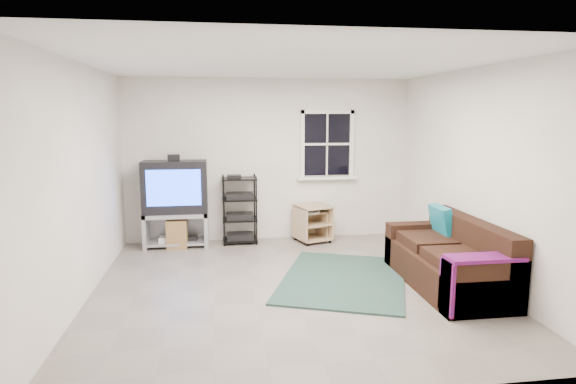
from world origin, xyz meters
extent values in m
plane|color=slate|center=(0.00, 0.00, 0.00)|extent=(4.60, 4.60, 0.00)
plane|color=white|center=(0.00, 0.00, 2.60)|extent=(4.60, 4.60, 0.00)
plane|color=white|center=(0.00, 2.30, 1.30)|extent=(4.60, 0.00, 4.60)
plane|color=white|center=(0.00, -2.30, 1.30)|extent=(4.60, 0.00, 4.60)
plane|color=white|center=(-2.30, 0.00, 1.30)|extent=(0.00, 4.60, 4.60)
plane|color=white|center=(2.30, 0.00, 1.30)|extent=(0.00, 4.60, 4.60)
cube|color=black|center=(0.95, 2.28, 1.55)|extent=(0.80, 0.01, 1.02)
cube|color=white|center=(0.95, 2.26, 2.07)|extent=(0.88, 0.06, 0.06)
cube|color=white|center=(0.95, 2.25, 1.00)|extent=(0.98, 0.14, 0.05)
cube|color=white|center=(0.54, 2.26, 1.55)|extent=(0.06, 0.06, 1.10)
cube|color=white|center=(1.36, 2.26, 1.55)|extent=(0.06, 0.06, 1.10)
cube|color=white|center=(0.95, 2.27, 1.55)|extent=(0.78, 0.04, 0.04)
cube|color=#9F9FA7|center=(-1.48, 2.03, 0.51)|extent=(0.97, 0.49, 0.06)
cube|color=#9F9FA7|center=(-1.94, 2.03, 0.27)|extent=(0.06, 0.49, 0.54)
cube|color=#9F9FA7|center=(-1.03, 2.03, 0.27)|extent=(0.06, 0.49, 0.54)
cube|color=#9F9FA7|center=(-1.48, 2.03, 0.07)|extent=(0.86, 0.45, 0.04)
cube|color=#9F9FA7|center=(-1.48, 2.25, 0.27)|extent=(0.97, 0.04, 0.54)
cube|color=silver|center=(-1.60, 1.99, 0.13)|extent=(0.29, 0.23, 0.08)
cube|color=black|center=(-1.27, 2.03, 0.12)|extent=(0.19, 0.18, 0.06)
cube|color=black|center=(-1.48, 2.03, 0.93)|extent=(0.97, 0.41, 0.80)
cube|color=#1E47FB|center=(-1.48, 1.82, 0.95)|extent=(0.80, 0.01, 0.54)
cube|color=black|center=(-1.48, 2.03, 1.38)|extent=(0.18, 0.13, 0.10)
cylinder|color=black|center=(-0.75, 1.91, 0.54)|extent=(0.02, 0.02, 1.09)
cylinder|color=black|center=(-0.24, 1.91, 0.54)|extent=(0.02, 0.02, 1.09)
cylinder|color=black|center=(-0.75, 2.26, 0.54)|extent=(0.02, 0.02, 1.09)
cylinder|color=black|center=(-0.24, 2.26, 0.54)|extent=(0.02, 0.02, 1.09)
cube|color=black|center=(-0.50, 2.08, 0.05)|extent=(0.54, 0.39, 0.02)
cube|color=black|center=(-0.50, 2.08, 0.10)|extent=(0.42, 0.32, 0.09)
cube|color=black|center=(-0.50, 2.08, 0.38)|extent=(0.54, 0.39, 0.02)
cube|color=black|center=(-0.50, 2.08, 0.43)|extent=(0.42, 0.32, 0.09)
cube|color=black|center=(-0.50, 2.08, 0.71)|extent=(0.54, 0.39, 0.02)
cube|color=black|center=(-0.50, 2.08, 0.76)|extent=(0.42, 0.32, 0.09)
cube|color=black|center=(-0.50, 2.08, 1.04)|extent=(0.54, 0.39, 0.02)
cube|color=tan|center=(0.67, 1.98, 0.58)|extent=(0.63, 0.63, 0.02)
cube|color=tan|center=(0.67, 1.98, 0.06)|extent=(0.63, 0.63, 0.02)
cube|color=tan|center=(0.44, 1.91, 0.32)|extent=(0.18, 0.48, 0.54)
cube|color=tan|center=(0.89, 2.06, 0.32)|extent=(0.18, 0.48, 0.54)
cube|color=tan|center=(0.59, 2.21, 0.32)|extent=(0.44, 0.16, 0.54)
cube|color=tan|center=(0.67, 1.98, 0.30)|extent=(0.58, 0.59, 0.02)
cylinder|color=black|center=(0.54, 1.73, 0.02)|extent=(0.05, 0.05, 0.05)
cylinder|color=black|center=(0.79, 2.23, 0.02)|extent=(0.05, 0.05, 0.05)
cube|color=tan|center=(0.63, 2.06, 0.48)|extent=(0.56, 0.56, 0.02)
cube|color=tan|center=(0.63, 2.06, 0.06)|extent=(0.56, 0.56, 0.02)
cube|color=tan|center=(0.43, 1.99, 0.27)|extent=(0.16, 0.42, 0.44)
cube|color=tan|center=(0.83, 2.13, 0.27)|extent=(0.16, 0.42, 0.44)
cube|color=tan|center=(0.56, 2.26, 0.27)|extent=(0.39, 0.15, 0.44)
cube|color=tan|center=(0.63, 2.06, 0.25)|extent=(0.52, 0.53, 0.02)
cylinder|color=black|center=(0.52, 1.84, 0.02)|extent=(0.05, 0.05, 0.05)
cylinder|color=black|center=(0.74, 2.28, 0.02)|extent=(0.05, 0.05, 0.05)
cylinder|color=silver|center=(0.61, 1.96, 0.50)|extent=(0.31, 0.31, 0.02)
cube|color=black|center=(1.84, -0.25, 0.20)|extent=(0.85, 1.89, 0.40)
cube|color=black|center=(2.16, -0.25, 0.60)|extent=(0.23, 1.89, 0.41)
cube|color=black|center=(1.84, 0.59, 0.29)|extent=(0.85, 0.23, 0.59)
cube|color=black|center=(1.84, -1.08, 0.29)|extent=(0.85, 0.23, 0.59)
cube|color=black|center=(1.77, -0.63, 0.46)|extent=(0.57, 0.68, 0.12)
cube|color=black|center=(1.77, 0.13, 0.46)|extent=(0.57, 0.68, 0.12)
cube|color=teal|center=(2.01, 0.27, 0.68)|extent=(0.19, 0.45, 0.39)
cube|color=#0C1086|center=(1.83, -1.08, 0.61)|extent=(0.78, 0.28, 0.04)
cube|color=#0C1086|center=(1.44, -1.08, 0.31)|extent=(0.04, 0.28, 0.55)
cube|color=#332516|center=(0.69, 0.14, 0.01)|extent=(2.09, 2.40, 0.02)
cube|color=olive|center=(-1.47, 1.90, 0.22)|extent=(0.32, 0.21, 0.44)
camera|label=1|loc=(-0.82, -5.43, 2.05)|focal=30.00mm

